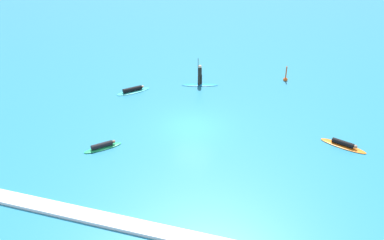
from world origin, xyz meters
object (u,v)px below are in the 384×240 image
(surfer_on_teal_board, at_px, (133,90))
(surfer_on_green_board, at_px, (103,146))
(marker_buoy, at_px, (285,78))
(surfer_on_orange_board, at_px, (343,145))
(surfer_on_blue_board, at_px, (200,80))

(surfer_on_teal_board, height_order, surfer_on_green_board, surfer_on_teal_board)
(surfer_on_teal_board, bearing_deg, marker_buoy, -20.34)
(surfer_on_teal_board, xyz_separation_m, marker_buoy, (11.47, 5.86, 0.06))
(surfer_on_orange_board, distance_m, marker_buoy, 10.56)
(surfer_on_green_board, xyz_separation_m, surfer_on_blue_board, (3.14, 11.10, 0.34))
(surfer_on_teal_board, relative_size, marker_buoy, 1.86)
(surfer_on_orange_board, xyz_separation_m, marker_buoy, (-4.58, 9.52, 0.07))
(surfer_on_green_board, bearing_deg, marker_buoy, 8.62)
(surfer_on_blue_board, bearing_deg, surfer_on_green_board, 57.25)
(surfer_on_blue_board, xyz_separation_m, marker_buoy, (6.70, 3.04, -0.29))
(surfer_on_blue_board, bearing_deg, surfer_on_orange_board, 133.15)
(marker_buoy, bearing_deg, surfer_on_blue_board, -155.60)
(surfer_on_orange_board, bearing_deg, surfer_on_teal_board, -172.60)
(surfer_on_orange_board, distance_m, surfer_on_green_board, 15.14)
(surfer_on_teal_board, relative_size, surfer_on_green_board, 1.18)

